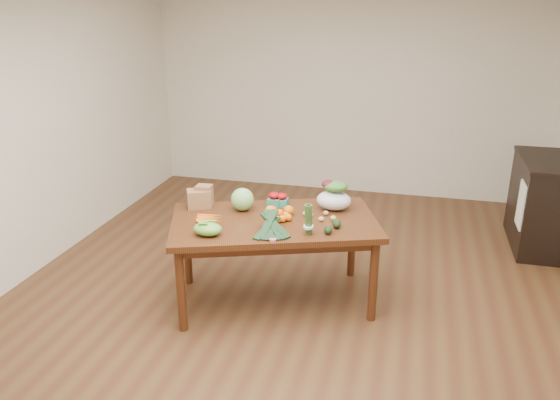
% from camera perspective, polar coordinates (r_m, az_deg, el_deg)
% --- Properties ---
extents(floor, '(6.00, 6.00, 0.00)m').
position_cam_1_polar(floor, '(4.78, 1.42, -10.48)').
color(floor, brown).
rests_on(floor, ground).
extents(room_walls, '(5.02, 6.02, 2.70)m').
position_cam_1_polar(room_walls, '(4.25, 1.57, 5.33)').
color(room_walls, silver).
rests_on(room_walls, floor).
extents(dining_table, '(1.88, 1.43, 0.75)m').
position_cam_1_polar(dining_table, '(4.62, -0.59, -6.36)').
color(dining_table, '#4F2712').
rests_on(dining_table, floor).
extents(cabinet, '(0.52, 1.02, 0.94)m').
position_cam_1_polar(cabinet, '(6.21, 25.67, -0.32)').
color(cabinet, black).
rests_on(cabinet, floor).
extents(dish_towel, '(0.02, 0.28, 0.45)m').
position_cam_1_polar(dish_towel, '(5.83, 23.86, -0.47)').
color(dish_towel, white).
rests_on(dish_towel, cabinet).
extents(paper_bag, '(0.33, 0.30, 0.19)m').
position_cam_1_polar(paper_bag, '(4.74, -8.46, 0.33)').
color(paper_bag, brown).
rests_on(paper_bag, dining_table).
extents(cabbage, '(0.19, 0.19, 0.19)m').
position_cam_1_polar(cabbage, '(4.64, -3.95, 0.07)').
color(cabbage, '#91C773').
rests_on(cabbage, dining_table).
extents(strawberry_basket_a, '(0.13, 0.13, 0.10)m').
position_cam_1_polar(strawberry_basket_a, '(4.75, -0.63, -0.03)').
color(strawberry_basket_a, '#B40C10').
rests_on(strawberry_basket_a, dining_table).
extents(strawberry_basket_b, '(0.13, 0.13, 0.09)m').
position_cam_1_polar(strawberry_basket_b, '(4.74, 0.21, -0.08)').
color(strawberry_basket_b, red).
rests_on(strawberry_basket_b, dining_table).
extents(orange_a, '(0.08, 0.08, 0.08)m').
position_cam_1_polar(orange_a, '(4.54, -1.03, -1.09)').
color(orange_a, '#F7A40F').
rests_on(orange_a, dining_table).
extents(orange_b, '(0.08, 0.08, 0.08)m').
position_cam_1_polar(orange_b, '(4.54, -0.73, -1.10)').
color(orange_b, '#EF570E').
rests_on(orange_b, dining_table).
extents(orange_c, '(0.09, 0.09, 0.09)m').
position_cam_1_polar(orange_c, '(4.53, 0.90, -1.10)').
color(orange_c, orange).
rests_on(orange_c, dining_table).
extents(mandarin_cluster, '(0.23, 0.23, 0.10)m').
position_cam_1_polar(mandarin_cluster, '(4.44, -0.04, -1.52)').
color(mandarin_cluster, orange).
rests_on(mandarin_cluster, dining_table).
extents(carrots, '(0.27, 0.25, 0.03)m').
position_cam_1_polar(carrots, '(4.49, -7.39, -1.91)').
color(carrots, orange).
rests_on(carrots, dining_table).
extents(snap_pea_bag, '(0.22, 0.17, 0.10)m').
position_cam_1_polar(snap_pea_bag, '(4.20, -7.57, -3.01)').
color(snap_pea_bag, '#74B63D').
rests_on(snap_pea_bag, dining_table).
extents(kale_bunch, '(0.44, 0.48, 0.16)m').
position_cam_1_polar(kale_bunch, '(4.13, -0.89, -2.74)').
color(kale_bunch, black).
rests_on(kale_bunch, dining_table).
extents(asparagus_bundle, '(0.11, 0.14, 0.26)m').
position_cam_1_polar(asparagus_bundle, '(4.14, 3.00, -2.03)').
color(asparagus_bundle, '#4F6F33').
rests_on(asparagus_bundle, dining_table).
extents(potato_a, '(0.05, 0.04, 0.04)m').
position_cam_1_polar(potato_a, '(4.51, 3.21, -1.56)').
color(potato_a, tan).
rests_on(potato_a, dining_table).
extents(potato_b, '(0.05, 0.04, 0.04)m').
position_cam_1_polar(potato_b, '(4.43, 4.33, -2.00)').
color(potato_b, '#DDCF7F').
rests_on(potato_b, dining_table).
extents(potato_c, '(0.05, 0.04, 0.04)m').
position_cam_1_polar(potato_c, '(4.56, 4.81, -1.37)').
color(potato_c, tan).
rests_on(potato_c, dining_table).
extents(potato_d, '(0.05, 0.05, 0.04)m').
position_cam_1_polar(potato_d, '(4.53, 2.71, -1.42)').
color(potato_d, tan).
rests_on(potato_d, dining_table).
extents(potato_e, '(0.05, 0.04, 0.04)m').
position_cam_1_polar(potato_e, '(4.46, 5.59, -1.89)').
color(potato_e, tan).
rests_on(potato_e, dining_table).
extents(avocado_a, '(0.09, 0.11, 0.06)m').
position_cam_1_polar(avocado_a, '(4.21, 5.04, -3.12)').
color(avocado_a, black).
rests_on(avocado_a, dining_table).
extents(avocado_b, '(0.10, 0.12, 0.07)m').
position_cam_1_polar(avocado_b, '(4.32, 5.92, -2.45)').
color(avocado_b, black).
rests_on(avocado_b, dining_table).
extents(salad_bag, '(0.35, 0.31, 0.23)m').
position_cam_1_polar(salad_bag, '(4.66, 5.65, 0.34)').
color(salad_bag, white).
rests_on(salad_bag, dining_table).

